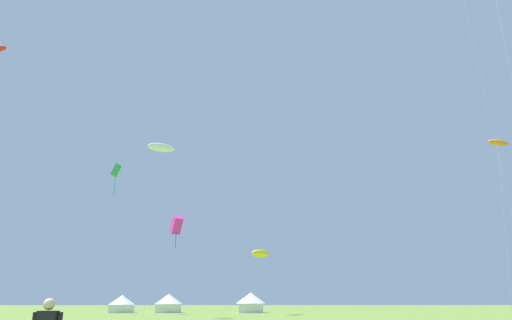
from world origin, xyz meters
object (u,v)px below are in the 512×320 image
(kite_orange_parafoil, at_px, (498,143))
(festival_tent_center, at_px, (169,302))
(kite_white_parafoil, at_px, (161,148))
(kite_yellow_parafoil, at_px, (260,254))
(festival_tent_left, at_px, (122,303))
(festival_tent_right, at_px, (251,302))
(kite_green_box, at_px, (116,171))
(kite_magenta_box, at_px, (176,225))

(kite_orange_parafoil, bearing_deg, festival_tent_center, 133.81)
(kite_white_parafoil, bearing_deg, kite_yellow_parafoil, 65.29)
(festival_tent_center, bearing_deg, kite_orange_parafoil, -46.19)
(festival_tent_left, bearing_deg, kite_orange_parafoil, -40.81)
(kite_white_parafoil, distance_m, festival_tent_right, 35.78)
(kite_white_parafoil, bearing_deg, festival_tent_left, 108.30)
(festival_tent_center, bearing_deg, festival_tent_left, 180.00)
(kite_yellow_parafoil, bearing_deg, kite_orange_parafoil, -50.37)
(kite_green_box, distance_m, festival_tent_right, 27.76)
(kite_orange_parafoil, xyz_separation_m, festival_tent_left, (-40.45, 34.93, -13.50))
(kite_white_parafoil, relative_size, festival_tent_center, 3.80)
(kite_yellow_parafoil, distance_m, kite_green_box, 24.07)
(kite_magenta_box, height_order, festival_tent_center, kite_magenta_box)
(kite_green_box, bearing_deg, festival_tent_center, 47.24)
(kite_yellow_parafoil, bearing_deg, festival_tent_center, 141.53)
(festival_tent_right, bearing_deg, kite_magenta_box, -110.61)
(kite_yellow_parafoil, height_order, festival_tent_center, kite_yellow_parafoil)
(kite_yellow_parafoil, bearing_deg, festival_tent_right, 96.06)
(kite_green_box, bearing_deg, festival_tent_right, 21.98)
(festival_tent_left, bearing_deg, kite_magenta_box, -63.92)
(kite_yellow_parafoil, relative_size, festival_tent_right, 1.88)
(kite_green_box, bearing_deg, kite_white_parafoil, -65.57)
(festival_tent_left, distance_m, festival_tent_center, 6.95)
(kite_orange_parafoil, relative_size, festival_tent_left, 3.93)
(kite_white_parafoil, height_order, kite_magenta_box, kite_white_parafoil)
(kite_green_box, relative_size, kite_magenta_box, 1.94)
(kite_magenta_box, bearing_deg, kite_orange_parafoil, -23.28)
(kite_magenta_box, bearing_deg, festival_tent_left, 116.08)
(kite_yellow_parafoil, height_order, kite_green_box, kite_green_box)
(kite_white_parafoil, xyz_separation_m, festival_tent_right, (8.66, 31.91, -13.66))
(kite_yellow_parafoil, relative_size, kite_orange_parafoil, 0.55)
(kite_yellow_parafoil, xyz_separation_m, festival_tent_center, (-13.40, 10.64, -6.17))
(kite_magenta_box, distance_m, festival_tent_left, 26.04)
(kite_yellow_parafoil, xyz_separation_m, kite_green_box, (-20.70, 2.75, 11.98))
(kite_yellow_parafoil, distance_m, kite_magenta_box, 15.07)
(festival_tent_left, distance_m, festival_tent_right, 19.21)
(kite_green_box, xyz_separation_m, kite_magenta_box, (11.22, -14.30, -10.03))
(kite_orange_parafoil, distance_m, festival_tent_center, 50.22)
(kite_green_box, distance_m, kite_magenta_box, 20.76)
(kite_yellow_parafoil, distance_m, festival_tent_center, 18.19)
(kite_yellow_parafoil, distance_m, festival_tent_right, 12.30)
(kite_white_parafoil, distance_m, kite_green_box, 26.74)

